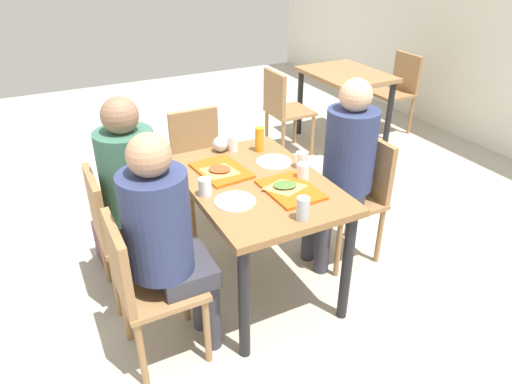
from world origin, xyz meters
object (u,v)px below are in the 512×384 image
chair_left_end (200,159)px  condiment_bottle (259,140)px  chair_near_left (118,227)px  pizza_slice_b (285,186)px  pizza_slice_a (220,170)px  background_chair_far (398,87)px  chair_near_right (143,282)px  plastic_cup_a (302,160)px  soda_can (303,209)px  person_far_side (344,161)px  paper_plate_near_edge (235,201)px  tray_red_far (290,190)px  handbag (112,246)px  paper_plate_center (274,162)px  person_in_brown_jacket (166,233)px  foil_bundle (220,144)px  background_chair_near (283,107)px  main_table (256,197)px  plastic_cup_c (233,143)px  chair_far_side (358,190)px  plastic_cup_d (303,172)px  plastic_cup_b (205,187)px  background_table (345,85)px  tray_red_near (221,171)px  person_in_red (136,184)px

chair_left_end → condiment_bottle: 0.70m
chair_near_left → pizza_slice_b: size_ratio=3.76×
pizza_slice_a → background_chair_far: (-1.52, 2.77, -0.28)m
chair_near_left → chair_near_right: (0.56, 0.00, 0.00)m
plastic_cup_a → chair_near_left: bearing=-103.0°
plastic_cup_a → background_chair_far: 2.86m
soda_can → condiment_bottle: (-0.83, 0.19, 0.02)m
plastic_cup_a → soda_can: (0.50, -0.30, 0.01)m
person_far_side → paper_plate_near_edge: bearing=-78.6°
soda_can → tray_red_far: bearing=161.2°
background_chair_far → handbag: bearing=-72.5°
soda_can → handbag: (-1.10, -0.80, -0.67)m
paper_plate_center → tray_red_far: bearing=-14.7°
person_in_brown_jacket → plastic_cup_a: size_ratio=12.62×
chair_near_left → chair_near_right: size_ratio=1.00×
foil_bundle → person_in_brown_jacket: bearing=-38.8°
paper_plate_near_edge → background_chair_near: (-1.87, 1.37, -0.26)m
paper_plate_center → paper_plate_near_edge: 0.53m
main_table → tray_red_far: tray_red_far is taller
plastic_cup_c → person_far_side: bearing=51.8°
soda_can → background_chair_far: size_ratio=0.14×
chair_far_side → paper_plate_center: (-0.17, -0.55, 0.26)m
chair_near_left → chair_left_end: 1.01m
plastic_cup_c → plastic_cup_d: (0.56, 0.19, 0.00)m
person_far_side → plastic_cup_c: person_far_side is taller
main_table → handbag: main_table is taller
plastic_cup_b → background_table: size_ratio=0.11×
chair_left_end → person_in_brown_jacket: 1.39m
chair_left_end → paper_plate_center: size_ratio=3.87×
person_far_side → tray_red_near: bearing=-104.5°
pizza_slice_a → pizza_slice_b: same height
chair_far_side → background_table: 2.04m
main_table → foil_bundle: size_ratio=11.12×
paper_plate_center → soda_can: soda_can is taller
person_in_brown_jacket → background_chair_far: person_in_brown_jacket is taller
tray_red_far → pizza_slice_b: bearing=-139.0°
tray_red_near → background_table: 2.53m
plastic_cup_c → plastic_cup_a: bearing=32.5°
chair_near_left → background_chair_far: size_ratio=1.00×
chair_near_right → handbag: size_ratio=2.66×
main_table → background_chair_far: (-1.70, 2.62, -0.14)m
main_table → foil_bundle: bearing=-177.7°
background_table → chair_left_end: bearing=-68.1°
person_far_side → background_chair_near: person_far_side is taller
person_in_brown_jacket → background_table: size_ratio=1.40×
paper_plate_near_edge → pizza_slice_b: bearing=89.3°
plastic_cup_a → background_table: (-1.67, 1.57, -0.18)m
person_in_red → handbag: size_ratio=3.94×
tray_red_near → chair_near_left: bearing=-97.5°
person_far_side → plastic_cup_d: size_ratio=12.62×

